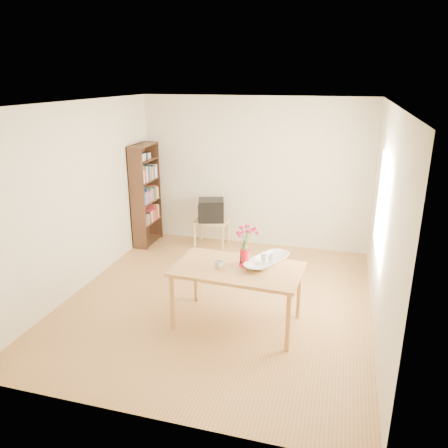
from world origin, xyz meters
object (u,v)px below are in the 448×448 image
(table, at_px, (237,273))
(bowl, at_px, (267,247))
(pitcher, at_px, (245,258))
(television, at_px, (211,210))
(mug, at_px, (219,265))

(table, distance_m, bowl, 0.47)
(pitcher, height_order, television, pitcher)
(bowl, bearing_deg, television, 121.54)
(table, xyz_separation_m, television, (-1.09, 2.48, -0.02))
(bowl, bearing_deg, table, -148.43)
(pitcher, distance_m, television, 2.66)
(pitcher, xyz_separation_m, bowl, (0.25, 0.10, 0.13))
(mug, bearing_deg, television, -80.40)
(bowl, bearing_deg, mug, -152.69)
(table, relative_size, pitcher, 7.40)
(pitcher, bearing_deg, table, -112.19)
(mug, xyz_separation_m, bowl, (0.52, 0.27, 0.17))
(pitcher, bearing_deg, television, 128.52)
(table, height_order, television, television)
(bowl, height_order, television, bowl)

